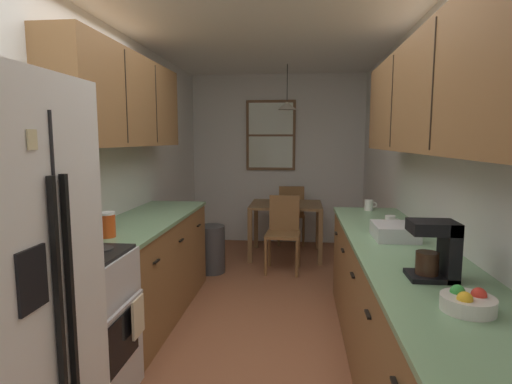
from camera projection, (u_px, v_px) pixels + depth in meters
name	position (u px, v px, depth m)	size (l,w,h in m)	color
ground_plane	(262.00, 309.00, 3.82)	(12.00, 12.00, 0.00)	#995B3D
wall_left	(118.00, 172.00, 3.80)	(0.10, 9.00, 2.55)	silver
wall_right	(417.00, 175.00, 3.52)	(0.10, 9.00, 2.55)	silver
wall_back	(277.00, 160.00, 6.28)	(4.40, 0.10, 2.55)	silver
ceiling_slab	(262.00, 21.00, 3.50)	(4.40, 9.00, 0.08)	white
stove_range	(69.00, 330.00, 2.39)	(0.66, 0.64, 1.10)	silver
microwave_over_range	(37.00, 123.00, 2.25)	(0.39, 0.59, 0.33)	white
counter_left	(148.00, 267.00, 3.65)	(0.64, 1.91, 0.90)	olive
upper_cabinets_left	(124.00, 101.00, 3.43)	(0.33, 1.99, 0.76)	olive
counter_right	(400.00, 314.00, 2.66)	(0.64, 3.05, 0.90)	olive
upper_cabinets_right	(437.00, 94.00, 2.42)	(0.33, 2.73, 0.69)	olive
dining_table	(286.00, 212.00, 5.53)	(0.95, 0.80, 0.72)	brown
dining_chair_near	(283.00, 229.00, 4.94)	(0.42, 0.42, 0.90)	olive
dining_chair_far	(291.00, 212.00, 6.14)	(0.43, 0.43, 0.90)	olive
pendant_light	(287.00, 106.00, 5.35)	(0.25, 0.25, 0.58)	black
back_window	(271.00, 135.00, 6.17)	(0.74, 0.05, 1.05)	brown
trash_bin	(211.00, 249.00, 4.88)	(0.33, 0.33, 0.56)	#3F3F42
storage_canister	(107.00, 225.00, 2.85)	(0.12, 0.12, 0.18)	#D84C19
dish_towel	(138.00, 317.00, 2.51)	(0.02, 0.16, 0.24)	beige
coffee_maker	(438.00, 249.00, 1.98)	(0.22, 0.18, 0.29)	black
mug_by_coffeemaker	(390.00, 222.00, 3.13)	(0.11, 0.08, 0.10)	white
mug_spare	(369.00, 205.00, 3.94)	(0.12, 0.08, 0.10)	white
fruit_bowl	(468.00, 302.00, 1.62)	(0.21, 0.21, 0.09)	silver
dish_rack	(394.00, 231.00, 2.81)	(0.28, 0.34, 0.10)	silver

